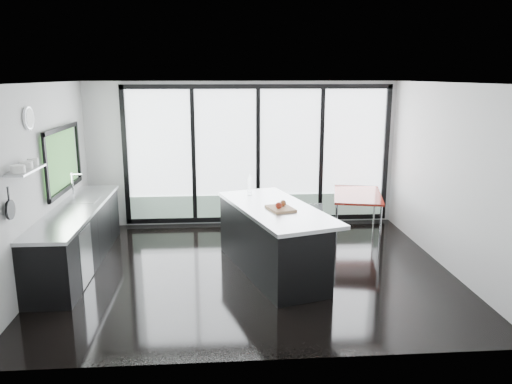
{
  "coord_description": "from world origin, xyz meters",
  "views": [
    {
      "loc": [
        -0.46,
        -7.15,
        2.9
      ],
      "look_at": [
        0.1,
        0.3,
        1.15
      ],
      "focal_mm": 35.0,
      "sensor_mm": 36.0,
      "label": 1
    }
  ],
  "objects": [
    {
      "name": "red_table",
      "position": [
        2.07,
        1.57,
        0.39
      ],
      "size": [
        1.15,
        1.62,
        0.79
      ],
      "primitive_type": "cube",
      "rotation": [
        0.0,
        0.0,
        -0.23
      ],
      "color": "maroon",
      "rests_on": "floor"
    },
    {
      "name": "wall_back",
      "position": [
        0.27,
        2.47,
        1.27
      ],
      "size": [
        6.0,
        0.09,
        2.8
      ],
      "color": "silver",
      "rests_on": "ground"
    },
    {
      "name": "counter_cabinets",
      "position": [
        -2.67,
        0.4,
        0.46
      ],
      "size": [
        0.69,
        3.24,
        1.36
      ],
      "color": "black",
      "rests_on": "floor"
    },
    {
      "name": "ceiling",
      "position": [
        0.0,
        0.0,
        2.8
      ],
      "size": [
        6.0,
        5.0,
        0.0
      ],
      "primitive_type": "cube",
      "color": "white",
      "rests_on": "wall_back"
    },
    {
      "name": "wall_front",
      "position": [
        0.0,
        -2.5,
        1.4
      ],
      "size": [
        6.0,
        0.0,
        2.8
      ],
      "primitive_type": "cube",
      "color": "silver",
      "rests_on": "ground"
    },
    {
      "name": "wall_right",
      "position": [
        3.0,
        0.0,
        1.4
      ],
      "size": [
        0.0,
        5.0,
        2.8
      ],
      "primitive_type": "cube",
      "color": "silver",
      "rests_on": "ground"
    },
    {
      "name": "bar_stool_far",
      "position": [
        1.14,
        0.64,
        0.32
      ],
      "size": [
        0.47,
        0.47,
        0.63
      ],
      "primitive_type": "cylinder",
      "rotation": [
        0.0,
        0.0,
        0.2
      ],
      "color": "silver",
      "rests_on": "floor"
    },
    {
      "name": "bar_stool_near",
      "position": [
        0.8,
        -0.32,
        0.33
      ],
      "size": [
        0.52,
        0.52,
        0.65
      ],
      "primitive_type": "cylinder",
      "rotation": [
        0.0,
        0.0,
        0.31
      ],
      "color": "silver",
      "rests_on": "floor"
    },
    {
      "name": "island",
      "position": [
        0.3,
        -0.07,
        0.51
      ],
      "size": [
        1.71,
        2.65,
        1.3
      ],
      "color": "black",
      "rests_on": "floor"
    },
    {
      "name": "floor",
      "position": [
        0.0,
        0.0,
        0.0
      ],
      "size": [
        6.0,
        5.0,
        0.0
      ],
      "primitive_type": "cube",
      "color": "black",
      "rests_on": "ground"
    },
    {
      "name": "wall_left",
      "position": [
        -2.97,
        0.27,
        1.56
      ],
      "size": [
        0.26,
        5.0,
        2.8
      ],
      "color": "silver",
      "rests_on": "ground"
    }
  ]
}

